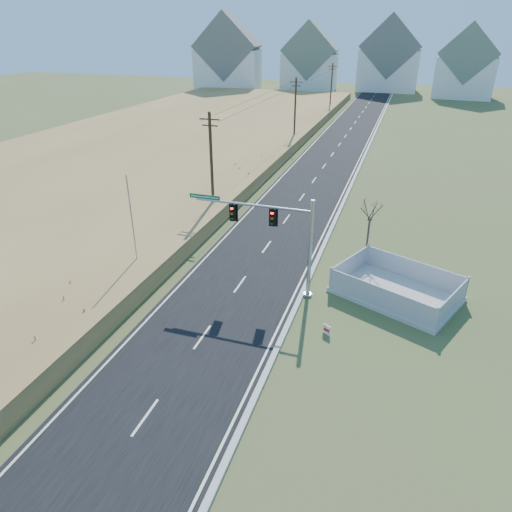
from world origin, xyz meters
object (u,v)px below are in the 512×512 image
at_px(traffic_signal_mast, 281,234).
at_px(fence_enclosure, 396,292).
at_px(open_sign, 327,330).
at_px(bare_tree, 371,210).
at_px(flagpole, 134,238).

distance_m(traffic_signal_mast, fence_enclosure, 8.17).
relative_size(traffic_signal_mast, fence_enclosure, 0.95).
bearing_deg(traffic_signal_mast, open_sign, -44.70).
distance_m(fence_enclosure, open_sign, 6.34).
xyz_separation_m(traffic_signal_mast, bare_tree, (4.73, 6.41, -0.20)).
xyz_separation_m(open_sign, bare_tree, (1.04, 10.07, 3.48)).
distance_m(open_sign, flagpole, 13.86).
bearing_deg(flagpole, open_sign, -11.43).
xyz_separation_m(flagpole, bare_tree, (14.40, 7.37, 0.98)).
bearing_deg(flagpole, fence_enclosure, 8.99).
height_order(flagpole, bare_tree, flagpole).
height_order(fence_enclosure, flagpole, flagpole).
bearing_deg(fence_enclosure, bare_tree, 140.45).
distance_m(fence_enclosure, flagpole, 17.16).
xyz_separation_m(traffic_signal_mast, fence_enclosure, (7.09, 1.69, -3.68)).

